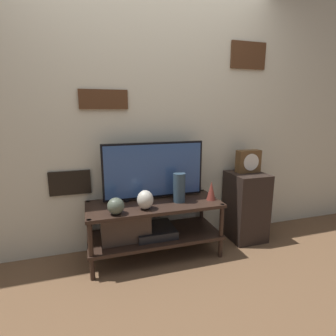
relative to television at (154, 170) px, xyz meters
The scene contains 11 objects.
ground_plane 0.90m from the television, 94.12° to the right, with size 12.00×12.00×0.00m, color brown.
wall_back 0.58m from the television, 98.41° to the left, with size 6.40×0.08×2.70m.
media_console 0.50m from the television, 139.39° to the right, with size 1.22×0.50×0.52m.
television is the anchor object (origin of this frame).
vase_tall_ceramic 0.29m from the television, 35.85° to the right, with size 0.11×0.11×0.27m.
vase_slim_bronze 0.57m from the television, 20.20° to the right, with size 0.09×0.09×0.18m.
vase_round_glass 0.52m from the television, 145.01° to the right, with size 0.14×0.14×0.14m.
vase_urn_stoneware 0.34m from the television, 120.76° to the right, with size 0.14×0.14×0.17m.
candle_jar 0.30m from the television, 148.85° to the left, with size 0.08×0.08×0.11m.
side_table 1.08m from the television, ahead, with size 0.36×0.39×0.72m.
mantel_clock 1.01m from the television, ahead, with size 0.25×0.11×0.23m.
Camera 1 is at (-0.56, -1.92, 1.35)m, focal length 28.00 mm.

